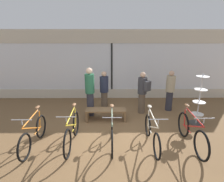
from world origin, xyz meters
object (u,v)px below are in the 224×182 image
object	(u,v)px
customer_mid_floor	(90,91)
customer_near_bench	(104,90)
bicycle_far_right	(191,132)
customer_by_window	(143,92)
bicycle_center	(112,132)
display_bench	(106,111)
customer_near_rack	(170,90)
bicycle_right	(152,133)
accessory_rack	(199,104)
bicycle_far_left	(34,134)
bicycle_left	(72,131)

from	to	relation	value
customer_mid_floor	customer_near_bench	xyz separation A→B (m)	(0.50, 0.49, -0.13)
bicycle_far_right	customer_by_window	distance (m)	2.46
bicycle_center	customer_mid_floor	distance (m)	2.18
bicycle_far_right	customer_mid_floor	world-z (taller)	customer_mid_floor
display_bench	customer_near_rack	xyz separation A→B (m)	(2.51, 0.90, 0.51)
bicycle_right	accessory_rack	world-z (taller)	accessory_rack
display_bench	customer_near_bench	bearing A→B (deg)	95.44
bicycle_far_left	accessory_rack	xyz separation A→B (m)	(4.94, 1.30, 0.34)
bicycle_left	customer_near_bench	size ratio (longest dim) A/B	1.12
customer_mid_floor	customer_by_window	bearing A→B (deg)	6.20
display_bench	customer_near_bench	world-z (taller)	customer_near_bench
bicycle_far_left	customer_by_window	distance (m)	3.96
bicycle_far_left	bicycle_left	bearing A→B (deg)	5.82
customer_near_bench	customer_mid_floor	bearing A→B (deg)	-135.91
bicycle_far_right	customer_near_bench	distance (m)	3.49
bicycle_left	customer_near_rack	world-z (taller)	customer_near_rack
bicycle_left	bicycle_center	xyz separation A→B (m)	(1.07, -0.03, -0.01)
bicycle_center	customer_mid_floor	world-z (taller)	customer_mid_floor
bicycle_left	customer_near_bench	xyz separation A→B (m)	(0.78, 2.41, 0.43)
accessory_rack	customer_near_rack	world-z (taller)	accessory_rack
bicycle_center	bicycle_far_right	world-z (taller)	bicycle_far_right
display_bench	accessory_rack	bearing A→B (deg)	-5.53
bicycle_right	customer_mid_floor	size ratio (longest dim) A/B	0.94
customer_near_bench	accessory_rack	bearing A→B (deg)	-20.90
bicycle_center	accessory_rack	bearing A→B (deg)	23.05
bicycle_far_right	accessory_rack	size ratio (longest dim) A/B	1.04
bicycle_center	bicycle_far_right	size ratio (longest dim) A/B	0.95
customer_near_rack	display_bench	bearing A→B (deg)	-160.26
bicycle_far_right	accessory_rack	world-z (taller)	accessory_rack
customer_by_window	customer_near_bench	size ratio (longest dim) A/B	1.01
customer_by_window	customer_mid_floor	world-z (taller)	customer_mid_floor
bicycle_left	customer_near_rack	distance (m)	4.17
bicycle_center	display_bench	distance (m)	1.54
customer_by_window	customer_mid_floor	bearing A→B (deg)	-173.80
bicycle_far_right	customer_mid_floor	xyz separation A→B (m)	(-2.89, 2.02, 0.56)
bicycle_far_left	bicycle_center	size ratio (longest dim) A/B	0.99
accessory_rack	customer_near_rack	distance (m)	1.34
bicycle_far_right	display_bench	size ratio (longest dim) A/B	1.28
bicycle_right	accessory_rack	distance (m)	2.24
accessory_rack	customer_near_rack	bearing A→B (deg)	115.47
bicycle_left	bicycle_center	world-z (taller)	bicycle_left
bicycle_left	customer_by_window	bearing A→B (deg)	43.62
bicycle_right	display_bench	size ratio (longest dim) A/B	1.22
bicycle_center	bicycle_right	world-z (taller)	bicycle_center
bicycle_far_left	bicycle_right	bearing A→B (deg)	0.81
bicycle_center	display_bench	world-z (taller)	bicycle_center
customer_near_rack	bicycle_far_right	bearing A→B (deg)	-94.85
customer_by_window	bicycle_far_right	bearing A→B (deg)	-67.57
bicycle_right	customer_near_rack	distance (m)	2.80
bicycle_left	customer_by_window	world-z (taller)	customer_by_window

